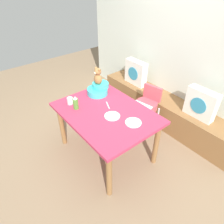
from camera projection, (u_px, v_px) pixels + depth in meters
name	position (u px, v px, depth m)	size (l,w,h in m)	color
ground_plane	(107.00, 151.00, 3.12)	(8.00, 8.00, 0.00)	#8C7256
back_wall	(185.00, 45.00, 3.12)	(4.40, 0.10, 2.60)	silver
window_bench	(163.00, 109.00, 3.61)	(2.60, 0.44, 0.46)	olive
pillow_floral_left	(136.00, 73.00, 3.78)	(0.44, 0.15, 0.44)	white
pillow_floral_right	(201.00, 104.00, 2.94)	(0.44, 0.15, 0.44)	white
dining_table	(106.00, 118.00, 2.74)	(1.32, 0.98, 0.74)	#B73351
highchair	(147.00, 104.00, 3.22)	(0.38, 0.49, 0.79)	#D84C59
infant_seat_teal	(98.00, 89.00, 3.02)	(0.30, 0.33, 0.16)	#3AC1C7
teddy_bear	(98.00, 76.00, 2.90)	(0.13, 0.12, 0.25)	olive
ketchup_bottle	(76.00, 103.00, 2.69)	(0.07, 0.07, 0.18)	#4C8C33
coffee_mug	(70.00, 101.00, 2.81)	(0.12, 0.08, 0.09)	silver
dinner_plate_near	(112.00, 116.00, 2.60)	(0.20, 0.20, 0.01)	white
dinner_plate_far	(133.00, 123.00, 2.49)	(0.20, 0.20, 0.01)	white
table_fork	(108.00, 105.00, 2.80)	(0.02, 0.17, 0.01)	silver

